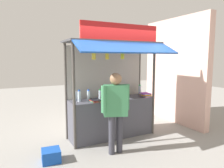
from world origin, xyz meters
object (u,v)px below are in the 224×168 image
object	(u,v)px
water_bottle_front_right	(79,96)
water_bottle_right	(89,95)
water_bottle_far_left	(100,95)
banana_bunch_inner_left	(107,56)
water_bottle_mid_right	(76,96)
banana_bunch_rightmost	(94,56)
banana_bunch_inner_right	(122,55)
plastic_crate	(51,156)
magazine_stack_mid_left	(145,95)
vendor_person	(116,106)
water_bottle_center	(115,93)
water_bottle_back_right	(140,90)
magazine_stack_rear_center	(96,101)

from	to	relation	value
water_bottle_front_right	water_bottle_right	distance (m)	0.22
water_bottle_far_left	banana_bunch_inner_left	xyz separation A→B (m)	(-0.03, -0.44, 0.89)
water_bottle_mid_right	water_bottle_right	size ratio (longest dim) A/B	0.88
banana_bunch_rightmost	water_bottle_right	bearing A→B (deg)	85.38
banana_bunch_inner_right	plastic_crate	bearing A→B (deg)	-172.50
banana_bunch_inner_right	banana_bunch_inner_left	size ratio (longest dim) A/B	0.98
magazine_stack_mid_left	vendor_person	distance (m)	1.36
magazine_stack_mid_left	banana_bunch_rightmost	xyz separation A→B (m)	(-1.46, -0.22, 0.95)
banana_bunch_inner_right	vendor_person	bearing A→B (deg)	-131.91
banana_bunch_inner_left	plastic_crate	distance (m)	2.21
water_bottle_center	banana_bunch_rightmost	world-z (taller)	banana_bunch_rightmost
banana_bunch_rightmost	banana_bunch_inner_left	distance (m)	0.30
water_bottle_right	magazine_stack_mid_left	distance (m)	1.44
water_bottle_front_right	plastic_crate	size ratio (longest dim) A/B	0.80
magazine_stack_mid_left	plastic_crate	bearing A→B (deg)	-169.89
water_bottle_back_right	water_bottle_mid_right	world-z (taller)	water_bottle_back_right
water_bottle_right	water_bottle_front_right	bearing A→B (deg)	177.19
water_bottle_front_right	magazine_stack_rear_center	distance (m)	0.38
banana_bunch_inner_right	banana_bunch_inner_left	xyz separation A→B (m)	(-0.37, -0.00, -0.01)
water_bottle_right	banana_bunch_inner_right	world-z (taller)	banana_bunch_inner_right
magazine_stack_rear_center	banana_bunch_inner_right	size ratio (longest dim) A/B	0.98
water_bottle_back_right	vendor_person	bearing A→B (deg)	-141.47
water_bottle_front_right	magazine_stack_rear_center	bearing A→B (deg)	-30.51
water_bottle_front_right	banana_bunch_rightmost	xyz separation A→B (m)	(0.18, -0.42, 0.88)
magazine_stack_mid_left	banana_bunch_inner_right	size ratio (longest dim) A/B	1.04
water_bottle_front_right	plastic_crate	xyz separation A→B (m)	(-0.76, -0.63, -0.94)
magazine_stack_mid_left	water_bottle_right	bearing A→B (deg)	172.20
water_bottle_right	plastic_crate	size ratio (longest dim) A/B	0.78
water_bottle_right	plastic_crate	bearing A→B (deg)	-147.47
water_bottle_mid_right	banana_bunch_inner_right	xyz separation A→B (m)	(0.89, -0.55, 0.91)
water_bottle_far_left	banana_bunch_inner_right	xyz separation A→B (m)	(0.34, -0.44, 0.90)
water_bottle_far_left	magazine_stack_mid_left	size ratio (longest dim) A/B	0.87
magazine_stack_mid_left	vendor_person	size ratio (longest dim) A/B	0.17
banana_bunch_inner_right	magazine_stack_rear_center	bearing A→B (deg)	156.08
vendor_person	water_bottle_back_right	bearing A→B (deg)	-120.64
magazine_stack_rear_center	water_bottle_far_left	bearing A→B (deg)	45.03
water_bottle_right	banana_bunch_rightmost	size ratio (longest dim) A/B	0.92
water_bottle_center	banana_bunch_inner_left	world-z (taller)	banana_bunch_inner_left
water_bottle_front_right	water_bottle_far_left	distance (m)	0.51
banana_bunch_inner_left	magazine_stack_mid_left	bearing A→B (deg)	10.64
vendor_person	banana_bunch_inner_left	bearing A→B (deg)	-73.57
water_bottle_right	magazine_stack_mid_left	world-z (taller)	water_bottle_right
vendor_person	plastic_crate	size ratio (longest dim) A/B	4.93
water_bottle_right	magazine_stack_mid_left	bearing A→B (deg)	-7.80
banana_bunch_inner_left	vendor_person	distance (m)	1.06
water_bottle_far_left	plastic_crate	bearing A→B (deg)	-152.98
water_bottle_right	vendor_person	world-z (taller)	vendor_person
water_bottle_center	water_bottle_far_left	world-z (taller)	water_bottle_center
water_bottle_center	water_bottle_front_right	size ratio (longest dim) A/B	1.00
water_bottle_mid_right	water_bottle_far_left	xyz separation A→B (m)	(0.55, -0.11, 0.01)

